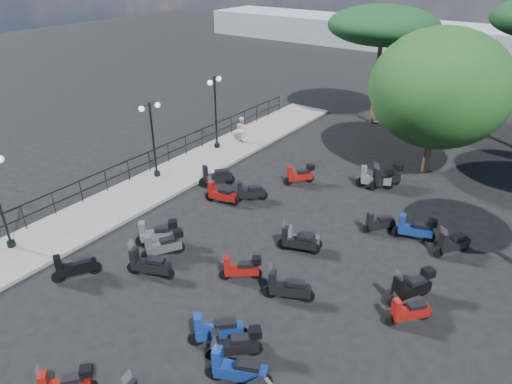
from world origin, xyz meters
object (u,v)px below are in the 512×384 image
Objects in this scene: pedestrian_far at (242,129)px; scooter_26 at (411,287)px; scooter_1 at (149,265)px; scooter_28 at (452,244)px; lamp_post_2 at (216,108)px; scooter_22 at (376,178)px; scooter_2 at (75,267)px; scooter_12 at (235,344)px; scooter_8 at (158,234)px; broadleaf_tree at (440,88)px; scooter_6 at (66,384)px; scooter_15 at (297,241)px; scooter_19 at (237,370)px; scooter_20 at (301,239)px; scooter_9 at (250,192)px; scooter_4 at (216,177)px; scooter_21 at (379,223)px; scooter_16 at (386,178)px; scooter_25 at (408,312)px; scooter_18 at (216,330)px; scooter_13 at (241,269)px; pine_2 at (383,25)px; scooter_10 at (299,175)px; scooter_7 at (163,245)px; scooter_14 at (287,288)px; scooter_3 at (221,194)px; scooter_27 at (415,229)px.

pedestrian_far reaches higher than scooter_26.
scooter_28 is (8.37, 7.60, -0.03)m from scooter_1.
lamp_post_2 is 9.66m from scooter_22.
scooter_12 is at bearing -146.14° from scooter_2.
pedestrian_far is at bearing -0.13° from scooter_1.
scooter_8 is 0.19× the size of broadleaf_tree.
scooter_6 is 9.16m from scooter_15.
scooter_19 is 16.81m from broadleaf_tree.
scooter_20 is 4.49m from scooter_26.
scooter_28 is (13.37, -4.49, -0.44)m from pedestrian_far.
scooter_4 is at bearing 37.40° from scooter_9.
lamp_post_2 reaches higher than scooter_21.
scooter_12 is 12.64m from scooter_16.
scooter_25 is at bearing 163.13° from scooter_21.
scooter_18 is at bearing 164.99° from scooter_9.
scooter_9 is at bearing -4.59° from scooter_13.
lamp_post_2 is 11.67m from scooter_21.
pine_2 reaches higher than scooter_8.
scooter_4 reaches higher than scooter_2.
scooter_28 is 8.57m from broadleaf_tree.
broadleaf_tree is at bearing -42.43° from scooter_1.
scooter_10 is 12.18m from scooter_19.
scooter_7 is 0.94× the size of scooter_14.
scooter_26 reaches higher than scooter_9.
scooter_15 is (4.81, -1.26, 0.01)m from scooter_3.
lamp_post_2 is 15.11m from scooter_26.
scooter_1 reaches higher than scooter_13.
scooter_15 is at bearing 158.25° from scooter_10.
scooter_4 is 11.55m from scooter_25.
scooter_3 is 9.90m from scooter_25.
scooter_2 is at bearing 114.36° from pedestrian_far.
scooter_6 is 6.99m from scooter_14.
scooter_22 reaches higher than scooter_13.
scooter_28 is 16.18m from pine_2.
scooter_19 is (10.33, -13.91, -0.40)m from pedestrian_far.
scooter_8 is at bearing 100.47° from scooter_15.
scooter_10 is (1.91, 3.80, 0.02)m from scooter_3.
lamp_post_2 reaches higher than scooter_28.
pedestrian_far is 16.06m from scooter_25.
pine_2 is at bearing -32.50° from scooter_16.
scooter_7 is 9.90m from scooter_27.
broadleaf_tree reaches higher than scooter_27.
scooter_26 is 0.22× the size of pine_2.
scooter_14 is at bearing -126.88° from scooter_13.
scooter_8 reaches higher than scooter_6.
pine_2 is (0.35, 18.97, 5.77)m from scooter_7.
scooter_4 is 1.11× the size of scooter_9.
lamp_post_2 is at bearing 35.96° from scooter_15.
scooter_28 is at bearing -136.79° from scooter_21.
broadleaf_tree is at bearing -45.96° from scooter_12.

